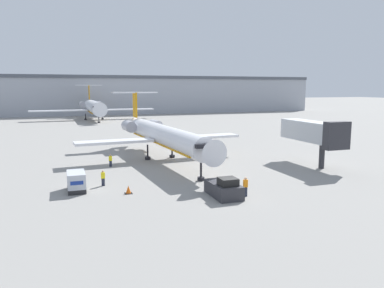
{
  "coord_description": "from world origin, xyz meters",
  "views": [
    {
      "loc": [
        -14.66,
        -30.43,
        10.2
      ],
      "look_at": [
        0.0,
        10.87,
        3.58
      ],
      "focal_mm": 35.0,
      "sensor_mm": 36.0,
      "label": 1
    }
  ],
  "objects": [
    {
      "name": "worker_on_apron",
      "position": [
        -10.68,
        8.66,
        0.87
      ],
      "size": [
        0.4,
        0.24,
        1.67
      ],
      "color": "#232838",
      "rests_on": "ground"
    },
    {
      "name": "luggage_cart",
      "position": [
        -13.41,
        7.53,
        0.96
      ],
      "size": [
        1.7,
        3.17,
        1.92
      ],
      "color": "#232326",
      "rests_on": "ground"
    },
    {
      "name": "ground_plane",
      "position": [
        0.0,
        0.0,
        0.0
      ],
      "size": [
        600.0,
        600.0,
        0.0
      ],
      "primitive_type": "plane",
      "color": "gray"
    },
    {
      "name": "airplane_main",
      "position": [
        -1.12,
        20.68,
        3.6
      ],
      "size": [
        24.07,
        32.2,
        9.46
      ],
      "color": "white",
      "rests_on": "ground"
    },
    {
      "name": "worker_near_tug",
      "position": [
        1.58,
        0.21,
        1.0
      ],
      "size": [
        0.4,
        0.26,
        1.88
      ],
      "color": "#232838",
      "rests_on": "ground"
    },
    {
      "name": "terminal_building",
      "position": [
        0.0,
        120.0,
        7.44
      ],
      "size": [
        180.0,
        16.8,
        14.83
      ],
      "color": "#9EA3AD",
      "rests_on": "ground"
    },
    {
      "name": "pushback_tug",
      "position": [
        -0.35,
        0.91,
        0.76
      ],
      "size": [
        2.3,
        4.4,
        1.99
      ],
      "color": "#2D2D33",
      "rests_on": "ground"
    },
    {
      "name": "jet_bridge",
      "position": [
        16.62,
        10.1,
        4.44
      ],
      "size": [
        3.2,
        10.65,
        6.19
      ],
      "color": "#2D2D33",
      "rests_on": "ground"
    },
    {
      "name": "worker_by_wing",
      "position": [
        -8.69,
        18.15,
        0.85
      ],
      "size": [
        0.4,
        0.24,
        1.64
      ],
      "color": "#232838",
      "rests_on": "ground"
    },
    {
      "name": "airplane_parked_far_left",
      "position": [
        -4.15,
        92.63,
        4.01
      ],
      "size": [
        38.71,
        31.09,
        11.17
      ],
      "color": "silver",
      "rests_on": "ground"
    },
    {
      "name": "traffic_cone_left",
      "position": [
        -8.69,
        4.88,
        0.38
      ],
      "size": [
        0.72,
        0.72,
        0.79
      ],
      "color": "black",
      "rests_on": "ground"
    }
  ]
}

